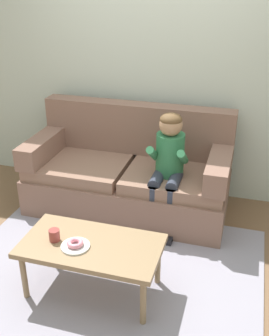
{
  "coord_description": "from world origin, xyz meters",
  "views": [
    {
      "loc": [
        0.94,
        -2.65,
        2.21
      ],
      "look_at": [
        0.03,
        0.45,
        0.65
      ],
      "focal_mm": 43.48,
      "sensor_mm": 36.0,
      "label": 1
    }
  ],
  "objects": [
    {
      "name": "couch",
      "position": [
        -0.14,
        0.86,
        0.36
      ],
      "size": [
        1.97,
        0.9,
        1.02
      ],
      "color": "#846051",
      "rests_on": "ground"
    },
    {
      "name": "mug",
      "position": [
        -0.31,
        -0.46,
        0.48
      ],
      "size": [
        0.08,
        0.08,
        0.09
      ],
      "primitive_type": "cylinder",
      "color": "#993D38",
      "rests_on": "coffee_table"
    },
    {
      "name": "donut",
      "position": [
        -0.13,
        -0.49,
        0.47
      ],
      "size": [
        0.17,
        0.17,
        0.04
      ],
      "primitive_type": "torus",
      "rotation": [
        0.0,
        0.0,
        0.85
      ],
      "color": "pink",
      "rests_on": "plate"
    },
    {
      "name": "coffee_table",
      "position": [
        -0.04,
        -0.42,
        0.39
      ],
      "size": [
        1.03,
        0.55,
        0.43
      ],
      "color": "#937551",
      "rests_on": "ground"
    },
    {
      "name": "person_child",
      "position": [
        0.29,
        0.64,
        0.67
      ],
      "size": [
        0.34,
        0.58,
        1.1
      ],
      "color": "#337A4C",
      "rests_on": "ground"
    },
    {
      "name": "area_rug",
      "position": [
        0.0,
        -0.25,
        0.01
      ],
      "size": [
        2.44,
        1.98,
        0.01
      ],
      "primitive_type": "cube",
      "color": "#9993A3",
      "rests_on": "ground"
    },
    {
      "name": "ground",
      "position": [
        0.0,
        0.0,
        0.0
      ],
      "size": [
        10.0,
        10.0,
        0.0
      ],
      "primitive_type": "plane",
      "color": "brown"
    },
    {
      "name": "plate",
      "position": [
        -0.13,
        -0.49,
        0.44
      ],
      "size": [
        0.21,
        0.21,
        0.01
      ],
      "primitive_type": "cylinder",
      "color": "white",
      "rests_on": "coffee_table"
    },
    {
      "name": "wall_back",
      "position": [
        0.0,
        1.4,
        1.4
      ],
      "size": [
        8.0,
        0.1,
        2.8
      ],
      "primitive_type": "cube",
      "color": "beige",
      "rests_on": "ground"
    }
  ]
}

